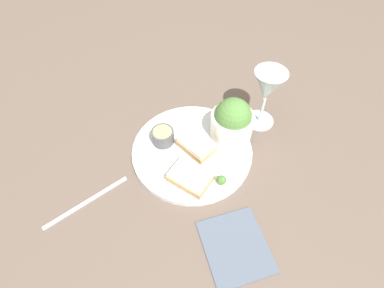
{
  "coord_description": "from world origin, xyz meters",
  "views": [
    {
      "loc": [
        0.41,
        -0.13,
        0.59
      ],
      "look_at": [
        0.0,
        0.0,
        0.03
      ],
      "focal_mm": 28.0,
      "sensor_mm": 36.0,
      "label": 1
    }
  ],
  "objects_px": {
    "cheese_toast_near": "(190,176)",
    "sauce_ramekin": "(163,136)",
    "wine_glass": "(267,88)",
    "salad_bowl": "(232,121)",
    "napkin": "(236,246)",
    "fork": "(87,202)",
    "cheese_toast_far": "(197,146)"
  },
  "relations": [
    {
      "from": "cheese_toast_near",
      "to": "sauce_ramekin",
      "type": "bearing_deg",
      "value": -166.55
    },
    {
      "from": "wine_glass",
      "to": "salad_bowl",
      "type": "bearing_deg",
      "value": -73.81
    },
    {
      "from": "napkin",
      "to": "cheese_toast_near",
      "type": "bearing_deg",
      "value": -166.05
    },
    {
      "from": "salad_bowl",
      "to": "wine_glass",
      "type": "relative_size",
      "value": 0.67
    },
    {
      "from": "salad_bowl",
      "to": "wine_glass",
      "type": "height_order",
      "value": "wine_glass"
    },
    {
      "from": "cheese_toast_near",
      "to": "wine_glass",
      "type": "bearing_deg",
      "value": 118.46
    },
    {
      "from": "salad_bowl",
      "to": "cheese_toast_near",
      "type": "relative_size",
      "value": 0.96
    },
    {
      "from": "salad_bowl",
      "to": "cheese_toast_near",
      "type": "bearing_deg",
      "value": -54.35
    },
    {
      "from": "cheese_toast_near",
      "to": "wine_glass",
      "type": "distance_m",
      "value": 0.28
    },
    {
      "from": "wine_glass",
      "to": "fork",
      "type": "relative_size",
      "value": 0.86
    },
    {
      "from": "cheese_toast_near",
      "to": "fork",
      "type": "relative_size",
      "value": 0.59
    },
    {
      "from": "sauce_ramekin",
      "to": "fork",
      "type": "xyz_separation_m",
      "value": [
        0.1,
        -0.2,
        -0.03
      ]
    },
    {
      "from": "wine_glass",
      "to": "fork",
      "type": "bearing_deg",
      "value": -77.27
    },
    {
      "from": "sauce_ramekin",
      "to": "salad_bowl",
      "type": "bearing_deg",
      "value": 80.65
    },
    {
      "from": "napkin",
      "to": "fork",
      "type": "distance_m",
      "value": 0.33
    },
    {
      "from": "fork",
      "to": "salad_bowl",
      "type": "bearing_deg",
      "value": 101.81
    },
    {
      "from": "sauce_ramekin",
      "to": "fork",
      "type": "bearing_deg",
      "value": -62.46
    },
    {
      "from": "cheese_toast_near",
      "to": "napkin",
      "type": "relative_size",
      "value": 0.78
    },
    {
      "from": "cheese_toast_near",
      "to": "napkin",
      "type": "distance_m",
      "value": 0.17
    },
    {
      "from": "cheese_toast_far",
      "to": "wine_glass",
      "type": "height_order",
      "value": "wine_glass"
    },
    {
      "from": "cheese_toast_near",
      "to": "cheese_toast_far",
      "type": "height_order",
      "value": "same"
    },
    {
      "from": "wine_glass",
      "to": "napkin",
      "type": "bearing_deg",
      "value": -33.14
    },
    {
      "from": "salad_bowl",
      "to": "wine_glass",
      "type": "distance_m",
      "value": 0.11
    },
    {
      "from": "salad_bowl",
      "to": "fork",
      "type": "bearing_deg",
      "value": -78.19
    },
    {
      "from": "sauce_ramekin",
      "to": "wine_glass",
      "type": "height_order",
      "value": "wine_glass"
    },
    {
      "from": "sauce_ramekin",
      "to": "cheese_toast_near",
      "type": "bearing_deg",
      "value": 13.45
    },
    {
      "from": "napkin",
      "to": "fork",
      "type": "height_order",
      "value": "same"
    },
    {
      "from": "wine_glass",
      "to": "napkin",
      "type": "height_order",
      "value": "wine_glass"
    },
    {
      "from": "cheese_toast_far",
      "to": "wine_glass",
      "type": "bearing_deg",
      "value": 104.55
    },
    {
      "from": "cheese_toast_near",
      "to": "cheese_toast_far",
      "type": "xyz_separation_m",
      "value": [
        -0.08,
        0.04,
        0.0
      ]
    },
    {
      "from": "cheese_toast_far",
      "to": "wine_glass",
      "type": "xyz_separation_m",
      "value": [
        -0.05,
        0.19,
        0.09
      ]
    },
    {
      "from": "salad_bowl",
      "to": "napkin",
      "type": "relative_size",
      "value": 0.75
    }
  ]
}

